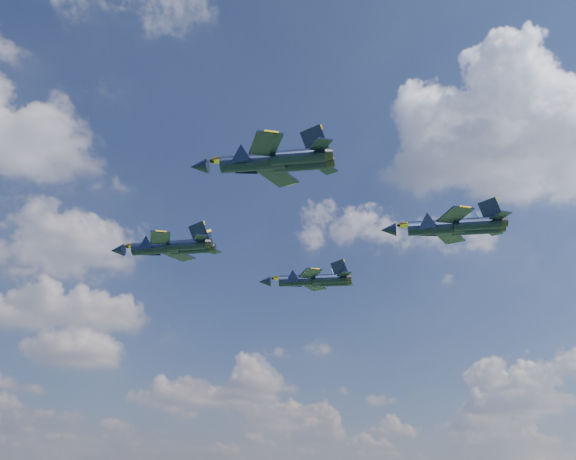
# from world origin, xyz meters

# --- Properties ---
(jet_lead) EXTENTS (15.89, 13.97, 4.09)m
(jet_lead) POSITION_xyz_m (-20.82, 20.20, 63.21)
(jet_lead) COLOR black
(jet_left) EXTENTS (16.24, 13.85, 4.13)m
(jet_left) POSITION_xyz_m (-19.18, -10.46, 63.83)
(jet_left) COLOR black
(jet_right) EXTENTS (16.19, 13.12, 4.05)m
(jet_right) POSITION_xyz_m (5.96, 23.98, 63.03)
(jet_right) COLOR black
(jet_slot) EXTENTS (17.16, 14.56, 4.36)m
(jet_slot) POSITION_xyz_m (11.88, -4.70, 63.90)
(jet_slot) COLOR black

